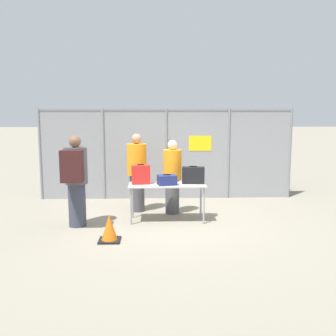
# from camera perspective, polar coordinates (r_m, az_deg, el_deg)

# --- Properties ---
(ground_plane) EXTENTS (120.00, 120.00, 0.00)m
(ground_plane) POSITION_cam_1_polar(r_m,az_deg,el_deg) (7.88, 0.33, -8.41)
(ground_plane) COLOR gray
(fence_section) EXTENTS (6.73, 0.07, 2.39)m
(fence_section) POSITION_cam_1_polar(r_m,az_deg,el_deg) (9.95, -0.19, 2.40)
(fence_section) COLOR gray
(fence_section) RESTS_ON ground_plane
(inspection_table) EXTENTS (1.62, 0.63, 0.79)m
(inspection_table) POSITION_cam_1_polar(r_m,az_deg,el_deg) (7.89, -0.13, -3.04)
(inspection_table) COLOR #B2B2AD
(inspection_table) RESTS_ON ground_plane
(suitcase_red) EXTENTS (0.40, 0.25, 0.42)m
(suitcase_red) POSITION_cam_1_polar(r_m,az_deg,el_deg) (7.90, -4.17, -1.01)
(suitcase_red) COLOR red
(suitcase_red) RESTS_ON inspection_table
(suitcase_navy) EXTENTS (0.43, 0.36, 0.23)m
(suitcase_navy) POSITION_cam_1_polar(r_m,az_deg,el_deg) (7.80, -0.17, -1.83)
(suitcase_navy) COLOR navy
(suitcase_navy) RESTS_ON inspection_table
(suitcase_black) EXTENTS (0.49, 0.24, 0.38)m
(suitcase_black) POSITION_cam_1_polar(r_m,az_deg,el_deg) (7.97, 3.86, -1.09)
(suitcase_black) COLOR black
(suitcase_black) RESTS_ON inspection_table
(traveler_hooded) EXTENTS (0.46, 0.71, 1.84)m
(traveler_hooded) POSITION_cam_1_polar(r_m,az_deg,el_deg) (7.64, -13.92, -1.39)
(traveler_hooded) COLOR #383D4C
(traveler_hooded) RESTS_ON ground_plane
(security_worker_near) EXTENTS (0.42, 0.42, 1.68)m
(security_worker_near) POSITION_cam_1_polar(r_m,az_deg,el_deg) (8.46, 0.67, -1.22)
(security_worker_near) COLOR #4C4C51
(security_worker_near) RESTS_ON ground_plane
(security_worker_far) EXTENTS (0.45, 0.45, 1.81)m
(security_worker_far) POSITION_cam_1_polar(r_m,az_deg,el_deg) (8.69, -4.76, -0.54)
(security_worker_far) COLOR #4C4C51
(security_worker_far) RESTS_ON ground_plane
(utility_trailer) EXTENTS (4.34, 2.23, 0.70)m
(utility_trailer) POSITION_cam_1_polar(r_m,az_deg,el_deg) (11.77, 8.71, -0.89)
(utility_trailer) COLOR #4C6B47
(utility_trailer) RESTS_ON ground_plane
(traffic_cone) EXTENTS (0.38, 0.38, 0.48)m
(traffic_cone) POSITION_cam_1_polar(r_m,az_deg,el_deg) (6.84, -8.93, -9.19)
(traffic_cone) COLOR black
(traffic_cone) RESTS_ON ground_plane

